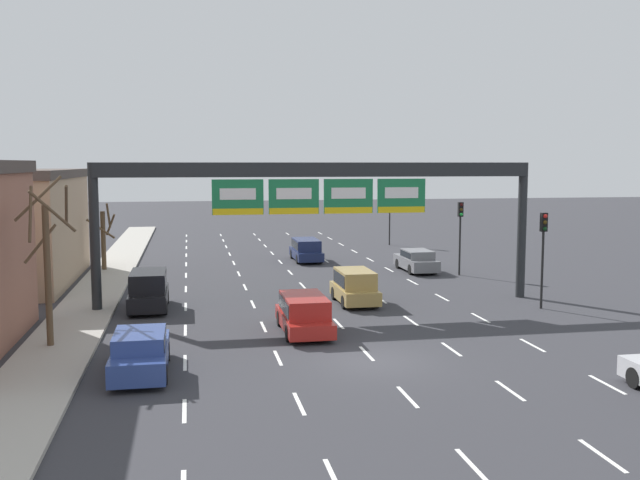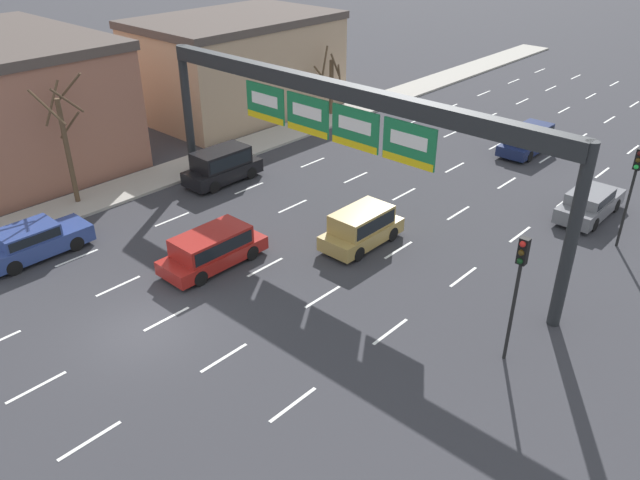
{
  "view_description": "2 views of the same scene",
  "coord_description": "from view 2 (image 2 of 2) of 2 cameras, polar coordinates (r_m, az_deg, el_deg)",
  "views": [
    {
      "loc": [
        -6.38,
        -23.95,
        7.0
      ],
      "look_at": [
        -0.43,
        8.13,
        3.48
      ],
      "focal_mm": 40.0,
      "sensor_mm": 36.0,
      "label": 1
    },
    {
      "loc": [
        16.93,
        -9.05,
        13.77
      ],
      "look_at": [
        2.24,
        6.99,
        1.75
      ],
      "focal_mm": 35.0,
      "sensor_mm": 36.0,
      "label": 2
    }
  ],
  "objects": [
    {
      "name": "sidewalk_left",
      "position": [
        32.66,
        -26.77,
        0.81
      ],
      "size": [
        2.8,
        110.0,
        0.15
      ],
      "color": "#A8A399",
      "rests_on": "ground_plane"
    },
    {
      "name": "suv_black",
      "position": [
        34.47,
        -8.96,
        6.87
      ],
      "size": [
        1.81,
        4.37,
        1.86
      ],
      "color": "black",
      "rests_on": "ground_plane"
    },
    {
      "name": "suv_gold",
      "position": [
        27.73,
        3.83,
        1.31
      ],
      "size": [
        1.8,
        4.04,
        1.7
      ],
      "color": "#A88947",
      "rests_on": "ground_plane"
    },
    {
      "name": "car_grey",
      "position": [
        32.98,
        23.45,
        3.18
      ],
      "size": [
        1.79,
        4.58,
        1.42
      ],
      "color": "slate",
      "rests_on": "ground_plane"
    },
    {
      "name": "building_far",
      "position": [
        46.17,
        -7.57,
        15.61
      ],
      "size": [
        8.99,
        13.75,
        6.64
      ],
      "color": "tan",
      "rests_on": "ground_plane"
    },
    {
      "name": "tree_bare_closest",
      "position": [
        32.97,
        -22.22,
        8.59
      ],
      "size": [
        2.38,
        2.39,
        6.38
      ],
      "color": "brown",
      "rests_on": "sidewalk_left"
    },
    {
      "name": "tree_bare_second",
      "position": [
        44.85,
        1.0,
        14.25
      ],
      "size": [
        1.77,
        1.79,
        4.6
      ],
      "color": "brown",
      "rests_on": "sidewalk_left"
    },
    {
      "name": "car_blue",
      "position": [
        29.53,
        -24.79,
        -0.04
      ],
      "size": [
        1.82,
        4.63,
        1.48
      ],
      "color": "navy",
      "rests_on": "ground_plane"
    },
    {
      "name": "suv_navy",
      "position": [
        40.39,
        18.54,
        8.82
      ],
      "size": [
        1.84,
        4.75,
        1.58
      ],
      "color": "#19234C",
      "rests_on": "ground_plane"
    },
    {
      "name": "lane_dashes",
      "position": [
        31.38,
        5.02,
        2.78
      ],
      "size": [
        13.32,
        67.0,
        0.01
      ],
      "color": "white",
      "rests_on": "ground_plane"
    },
    {
      "name": "suv_red",
      "position": [
        26.51,
        -9.82,
        -0.64
      ],
      "size": [
        1.88,
        4.63,
        1.56
      ],
      "color": "maroon",
      "rests_on": "ground_plane"
    },
    {
      "name": "traffic_light_near_gantry",
      "position": [
        20.59,
        17.7,
        -3.11
      ],
      "size": [
        0.3,
        0.35,
        4.65
      ],
      "color": "black",
      "rests_on": "ground_plane"
    },
    {
      "name": "sign_gantry",
      "position": [
        26.99,
        1.42,
        11.81
      ],
      "size": [
        21.86,
        0.7,
        7.04
      ],
      "color": "#232628",
      "rests_on": "ground_plane"
    },
    {
      "name": "traffic_light_mid_block",
      "position": [
        29.69,
        26.76,
        5.04
      ],
      "size": [
        0.3,
        0.35,
        4.59
      ],
      "color": "black",
      "rests_on": "ground_plane"
    },
    {
      "name": "ground_plane",
      "position": [
        23.62,
        -15.81,
        -8.02
      ],
      "size": [
        220.0,
        220.0,
        0.0
      ],
      "primitive_type": "plane",
      "color": "#333338"
    }
  ]
}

